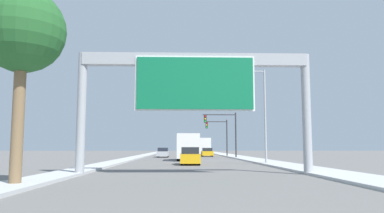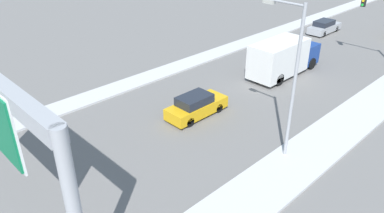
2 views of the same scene
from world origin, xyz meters
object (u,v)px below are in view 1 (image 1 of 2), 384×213
(car_mid_center, at_px, (207,152))
(car_near_left, at_px, (163,153))
(traffic_light_mid_block, at_px, (220,132))
(palm_tree_foreground, at_px, (22,33))
(truck_box_primary, at_px, (188,147))
(car_far_center, at_px, (190,156))
(truck_box_secondary, at_px, (203,147))
(sign_gantry, at_px, (195,82))
(street_lamp_right, at_px, (262,108))
(traffic_light_near_intersection, at_px, (225,127))

(car_mid_center, xyz_separation_m, car_near_left, (-7.00, -4.58, 0.02))
(traffic_light_mid_block, xyz_separation_m, palm_tree_foreground, (-12.90, -46.17, 2.22))
(truck_box_primary, relative_size, palm_tree_foreground, 0.92)
(truck_box_primary, bearing_deg, car_far_center, -90.00)
(car_near_left, relative_size, traffic_light_mid_block, 0.77)
(car_mid_center, bearing_deg, truck_box_primary, -100.90)
(truck_box_secondary, relative_size, palm_tree_foreground, 1.04)
(truck_box_secondary, bearing_deg, sign_gantry, -93.98)
(car_near_left, distance_m, street_lamp_right, 25.92)
(truck_box_primary, xyz_separation_m, traffic_light_mid_block, (5.58, 17.77, 2.46))
(street_lamp_right, bearing_deg, car_mid_center, 96.23)
(palm_tree_foreground, bearing_deg, street_lamp_right, 53.13)
(traffic_light_near_intersection, distance_m, palm_tree_foreground, 38.35)
(traffic_light_near_intersection, bearing_deg, truck_box_secondary, 95.04)
(car_mid_center, xyz_separation_m, palm_tree_foreground, (-10.81, -46.57, 5.55))
(truck_box_secondary, relative_size, traffic_light_mid_block, 1.40)
(car_far_center, xyz_separation_m, traffic_light_mid_block, (5.58, 27.95, 3.28))
(sign_gantry, xyz_separation_m, street_lamp_right, (6.57, 12.45, -0.24))
(palm_tree_foreground, bearing_deg, truck_box_primary, 75.56)
(truck_box_primary, xyz_separation_m, palm_tree_foreground, (-7.31, -28.40, 4.67))
(car_far_center, height_order, truck_box_primary, truck_box_primary)
(car_mid_center, bearing_deg, car_far_center, -97.04)
(traffic_light_near_intersection, distance_m, traffic_light_mid_block, 10.01)
(truck_box_secondary, xyz_separation_m, palm_tree_foreground, (-10.81, -56.34, 4.59))
(sign_gantry, height_order, truck_box_primary, sign_gantry)
(traffic_light_near_intersection, bearing_deg, truck_box_primary, -124.18)
(car_mid_center, bearing_deg, palm_tree_foreground, -103.07)
(sign_gantry, xyz_separation_m, car_mid_center, (3.50, 40.52, -4.63))
(sign_gantry, bearing_deg, traffic_light_mid_block, 82.08)
(car_far_center, xyz_separation_m, truck_box_secondary, (3.50, 38.12, 0.91))
(car_far_center, bearing_deg, car_mid_center, 82.96)
(car_near_left, bearing_deg, traffic_light_near_intersection, -33.57)
(traffic_light_mid_block, bearing_deg, truck_box_secondary, 101.57)
(car_mid_center, distance_m, traffic_light_mid_block, 3.95)
(truck_box_primary, relative_size, truck_box_secondary, 0.89)
(truck_box_secondary, height_order, palm_tree_foreground, palm_tree_foreground)
(car_mid_center, relative_size, truck_box_primary, 0.58)
(sign_gantry, height_order, car_far_center, sign_gantry)
(traffic_light_near_intersection, bearing_deg, palm_tree_foreground, -109.19)
(palm_tree_foreground, bearing_deg, traffic_light_mid_block, 74.39)
(truck_box_primary, bearing_deg, street_lamp_right, -56.42)
(car_mid_center, distance_m, car_near_left, 8.36)
(truck_box_primary, xyz_separation_m, truck_box_secondary, (3.50, 27.94, 0.08))
(sign_gantry, bearing_deg, palm_tree_foreground, -140.38)
(car_near_left, bearing_deg, traffic_light_mid_block, 24.69)
(car_near_left, height_order, palm_tree_foreground, palm_tree_foreground)
(truck_box_primary, distance_m, traffic_light_near_intersection, 9.78)
(car_near_left, distance_m, truck_box_primary, 14.07)
(traffic_light_near_intersection, bearing_deg, car_far_center, -106.38)
(traffic_light_near_intersection, relative_size, traffic_light_mid_block, 1.05)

